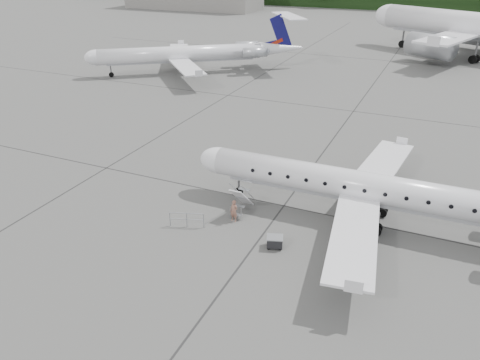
% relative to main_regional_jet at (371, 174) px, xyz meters
% --- Properties ---
extents(ground, '(320.00, 320.00, 0.00)m').
position_rel_main_regional_jet_xyz_m(ground, '(-0.43, -6.80, -3.46)').
color(ground, '#595957').
rests_on(ground, ground).
extents(main_regional_jet, '(27.18, 19.71, 6.92)m').
position_rel_main_regional_jet_xyz_m(main_regional_jet, '(0.00, 0.00, 0.00)').
color(main_regional_jet, silver).
rests_on(main_regional_jet, ground).
extents(airstair, '(0.87, 2.28, 2.17)m').
position_rel_main_regional_jet_xyz_m(airstair, '(-7.90, -2.23, -2.37)').
color(airstair, silver).
rests_on(airstair, ground).
extents(passenger, '(0.61, 0.46, 1.52)m').
position_rel_main_regional_jet_xyz_m(passenger, '(-7.88, -3.52, -2.70)').
color(passenger, '#8E5E4D').
rests_on(passenger, ground).
extents(safety_railing, '(2.11, 0.79, 1.00)m').
position_rel_main_regional_jet_xyz_m(safety_railing, '(-10.36, -5.39, -2.96)').
color(safety_railing, gray).
rests_on(safety_railing, ground).
extents(baggage_cart, '(1.11, 1.00, 0.80)m').
position_rel_main_regional_jet_xyz_m(baggage_cart, '(-4.38, -5.28, -3.06)').
color(baggage_cart, black).
rests_on(baggage_cart, ground).
extents(bg_narrowbody, '(48.89, 43.83, 14.43)m').
position_rel_main_regional_jet_xyz_m(bg_narrowbody, '(6.01, 58.38, 3.76)').
color(bg_narrowbody, silver).
rests_on(bg_narrowbody, ground).
extents(bg_regional_left, '(36.32, 34.57, 7.73)m').
position_rel_main_regional_jet_xyz_m(bg_regional_left, '(-31.84, 30.52, 0.41)').
color(bg_regional_left, silver).
rests_on(bg_regional_left, ground).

